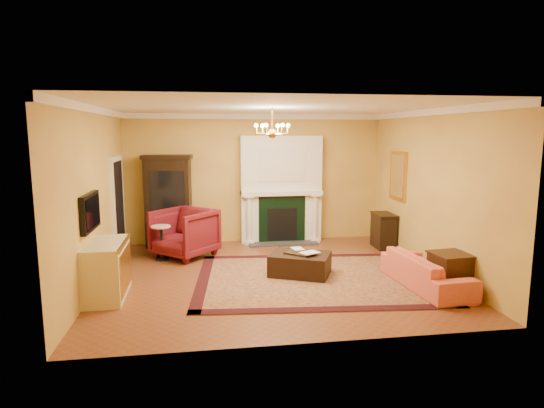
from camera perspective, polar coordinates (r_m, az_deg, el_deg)
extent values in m
cube|color=brown|center=(8.37, 0.01, -8.98)|extent=(6.00, 5.50, 0.02)
cube|color=white|center=(7.98, 0.02, 12.12)|extent=(6.00, 5.50, 0.02)
cube|color=#DEBF4F|center=(10.76, -2.18, 3.23)|extent=(6.00, 0.02, 3.00)
cube|color=#DEBF4F|center=(5.36, 4.41, -2.53)|extent=(6.00, 0.02, 3.00)
cube|color=#DEBF4F|center=(8.16, -21.38, 0.81)|extent=(0.02, 5.50, 3.00)
cube|color=#DEBF4F|center=(8.99, 19.35, 1.62)|extent=(0.02, 5.50, 3.00)
cube|color=silver|center=(10.70, 1.13, 1.86)|extent=(1.90, 0.32, 2.50)
cube|color=silver|center=(10.48, 1.29, 5.00)|extent=(1.10, 0.01, 0.80)
cube|color=black|center=(10.65, 1.27, -2.00)|extent=(1.10, 0.02, 1.10)
cube|color=black|center=(10.66, 1.27, -2.53)|extent=(0.70, 0.02, 0.75)
cube|color=#333333|center=(10.64, 1.37, -4.92)|extent=(1.60, 0.50, 0.04)
cube|color=silver|center=(10.65, 1.18, 1.44)|extent=(1.90, 0.44, 0.10)
cylinder|color=silver|center=(10.53, -2.91, -1.91)|extent=(0.14, 0.14, 1.18)
cylinder|color=silver|center=(10.79, 5.37, -1.67)|extent=(0.14, 0.14, 1.18)
cube|color=white|center=(10.67, -2.19, 10.92)|extent=(6.00, 0.08, 0.12)
cube|color=white|center=(8.09, -21.62, 10.97)|extent=(0.08, 5.50, 0.12)
cube|color=white|center=(8.91, 19.55, 10.83)|extent=(0.08, 5.50, 0.12)
cube|color=silver|center=(9.86, -18.80, -0.40)|extent=(0.08, 1.05, 2.10)
cube|color=black|center=(9.86, -18.59, -0.56)|extent=(0.02, 0.85, 1.95)
cube|color=black|center=(7.59, -21.86, -0.93)|extent=(0.08, 0.95, 0.58)
cube|color=black|center=(7.58, -21.53, -0.92)|extent=(0.01, 0.85, 0.48)
cube|color=gold|center=(10.21, 15.54, 3.45)|extent=(0.05, 0.76, 1.05)
cube|color=white|center=(10.20, 15.40, 3.45)|extent=(0.01, 0.62, 0.90)
cylinder|color=#BA8E33|center=(7.97, 0.02, 10.62)|extent=(0.03, 0.03, 0.40)
sphere|color=#BA8E33|center=(7.97, 0.02, 8.82)|extent=(0.16, 0.16, 0.16)
sphere|color=#FFE5B2|center=(8.02, 2.02, 9.81)|extent=(0.07, 0.07, 0.07)
sphere|color=#FFE5B2|center=(8.23, 0.74, 9.79)|extent=(0.07, 0.07, 0.07)
sphere|color=#FFE5B2|center=(8.19, -1.22, 9.80)|extent=(0.07, 0.07, 0.07)
sphere|color=#FFE5B2|center=(7.94, -2.01, 9.82)|extent=(0.07, 0.07, 0.07)
sphere|color=#FFE5B2|center=(7.71, -0.76, 9.86)|extent=(0.07, 0.07, 0.07)
sphere|color=#FFE5B2|center=(7.76, 1.32, 9.85)|extent=(0.07, 0.07, 0.07)
cube|color=#48120F|center=(8.21, 5.37, -9.25)|extent=(4.39, 3.46, 0.02)
cube|color=black|center=(10.52, -12.86, 0.11)|extent=(1.04, 0.56, 1.99)
imported|color=maroon|center=(9.63, -10.95, -3.29)|extent=(1.48, 1.47, 1.11)
cylinder|color=black|center=(9.61, -13.65, -6.69)|extent=(0.28, 0.28, 0.04)
cylinder|color=black|center=(9.53, -13.72, -4.75)|extent=(0.06, 0.06, 0.63)
cylinder|color=white|center=(9.46, -13.79, -2.77)|extent=(0.39, 0.39, 0.03)
cube|color=beige|center=(7.64, -20.02, -7.77)|extent=(0.58, 1.19, 0.88)
imported|color=#E67548|center=(8.07, 18.82, -7.35)|extent=(0.68, 1.92, 0.74)
cube|color=#341D0E|center=(7.98, 21.42, -8.13)|extent=(0.58, 0.58, 0.62)
cube|color=black|center=(10.53, 13.81, -3.34)|extent=(0.41, 0.69, 0.75)
cube|color=black|center=(8.33, 3.55, -7.52)|extent=(1.25, 1.12, 0.39)
cube|color=black|center=(8.28, 3.49, -6.13)|extent=(0.59, 0.58, 0.03)
imported|color=gray|center=(8.36, 2.62, -4.93)|extent=(0.20, 0.06, 0.26)
imported|color=gray|center=(8.23, 4.24, -4.95)|extent=(0.12, 0.23, 0.33)
cylinder|color=gray|center=(10.54, -2.94, 1.86)|extent=(0.10, 0.10, 0.08)
cone|color=#0F3A13|center=(10.52, -2.95, 2.93)|extent=(0.15, 0.15, 0.31)
cylinder|color=gray|center=(10.74, 3.86, 2.00)|extent=(0.11, 0.11, 0.09)
cone|color=#0F3A13|center=(10.72, 3.87, 3.16)|extent=(0.16, 0.16, 0.34)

